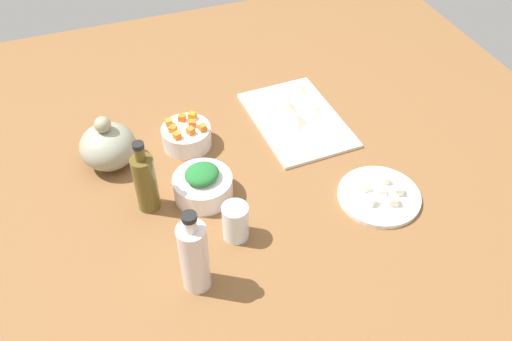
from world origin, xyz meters
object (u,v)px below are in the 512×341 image
cutting_board (297,120)px  bowl_greens (203,187)px  bottle_0 (145,182)px  bottle_1 (194,256)px  teapot (108,146)px  drinking_glass_0 (235,222)px  plate_tofu (379,196)px  bowl_carrots (187,136)px

cutting_board → bowl_greens: size_ratio=2.37×
bottle_0 → bottle_1: (-25.63, -4.93, 1.08)cm
teapot → drinking_glass_0: bearing=-146.5°
drinking_glass_0 → cutting_board: bearing=-41.2°
bowl_greens → bottle_1: (-24.68, 8.46, 6.55)cm
plate_tofu → bottle_0: (16.81, 54.01, 7.78)cm
teapot → bottle_1: (-44.64, -11.19, 3.70)cm
plate_tofu → drinking_glass_0: drinking_glass_0 is taller
plate_tofu → bowl_greens: 43.67cm
bowl_greens → teapot: (19.96, 19.66, 2.85)cm
bowl_greens → bottle_0: (0.95, 13.39, 5.47)cm
teapot → bottle_1: 46.17cm
plate_tofu → teapot: bearing=59.3°
plate_tofu → bottle_1: (-8.81, 49.08, 8.87)cm
bottle_1 → cutting_board: bearing=-43.7°
plate_tofu → teapot: size_ratio=1.23×
bowl_carrots → drinking_glass_0: 34.96cm
bowl_greens → teapot: teapot is taller
cutting_board → drinking_glass_0: bearing=138.8°
bottle_0 → cutting_board: bearing=-68.8°
cutting_board → plate_tofu: size_ratio=1.70×
cutting_board → plate_tofu: (-34.92, -7.27, 0.10)cm
cutting_board → bowl_carrots: size_ratio=2.63×
bottle_1 → drinking_glass_0: size_ratio=2.33×
bowl_greens → bowl_carrots: (19.82, -1.07, 0.03)cm
drinking_glass_0 → teapot: bearing=33.5°
bottle_0 → teapot: bearing=18.2°
cutting_board → teapot: bearing=89.0°
bowl_greens → bowl_carrots: same height
cutting_board → plate_tofu: bearing=-168.2°
bowl_carrots → bottle_0: bottle_0 is taller
cutting_board → drinking_glass_0: 45.50cm
cutting_board → bottle_0: bottle_0 is taller
bottle_1 → drinking_glass_0: (9.67, -11.95, -4.73)cm
bowl_carrots → bottle_1: (-44.49, 9.53, 6.52)cm
bowl_greens → bottle_1: 26.89cm
plate_tofu → bowl_carrots: 53.31cm
teapot → plate_tofu: bearing=-120.7°
bottle_1 → teapot: bearing=14.1°
cutting_board → bowl_carrots: bowl_carrots is taller
plate_tofu → bottle_1: 50.65cm
bowl_carrots → drinking_glass_0: size_ratio=1.40×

